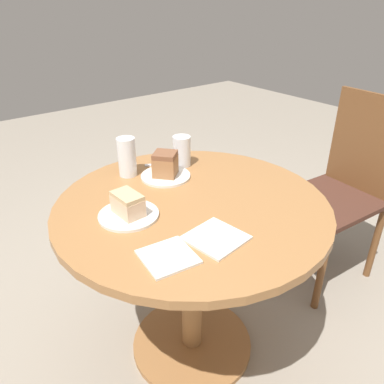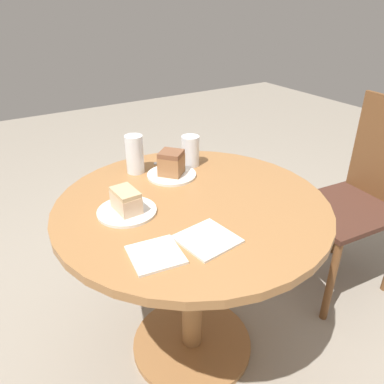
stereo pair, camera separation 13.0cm
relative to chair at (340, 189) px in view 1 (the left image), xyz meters
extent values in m
plane|color=gray|center=(-0.05, -0.93, -0.50)|extent=(8.00, 8.00, 0.00)
cylinder|color=#9E6B3D|center=(-0.05, -0.93, -0.48)|extent=(0.52, 0.52, 0.03)
cylinder|color=#9E6B3D|center=(-0.05, -0.93, -0.13)|extent=(0.08, 0.08, 0.67)
cylinder|color=#9E6B3D|center=(-0.05, -0.93, 0.22)|extent=(0.97, 0.97, 0.03)
cylinder|color=brown|center=(-0.21, -0.28, -0.28)|extent=(0.04, 0.04, 0.44)
cylinder|color=brown|center=(0.16, -0.31, -0.28)|extent=(0.04, 0.04, 0.44)
cylinder|color=brown|center=(-0.17, 0.15, -0.28)|extent=(0.04, 0.04, 0.44)
cylinder|color=brown|center=(0.19, 0.12, -0.28)|extent=(0.04, 0.04, 0.44)
cube|color=#47281E|center=(-0.01, -0.08, -0.04)|extent=(0.44, 0.50, 0.03)
cube|color=brown|center=(0.01, 0.15, 0.22)|extent=(0.39, 0.05, 0.50)
cylinder|color=silver|center=(-0.27, -0.88, 0.24)|extent=(0.20, 0.20, 0.01)
cylinder|color=silver|center=(-0.10, -1.15, 0.24)|extent=(0.20, 0.20, 0.01)
cube|color=#9E6B42|center=(-0.27, -0.88, 0.28)|extent=(0.12, 0.12, 0.08)
cube|color=brown|center=(-0.27, -0.88, 0.33)|extent=(0.12, 0.12, 0.02)
cube|color=beige|center=(-0.10, -1.15, 0.27)|extent=(0.11, 0.07, 0.06)
cube|color=tan|center=(-0.10, -1.15, 0.31)|extent=(0.11, 0.07, 0.01)
cylinder|color=silver|center=(-0.32, -0.76, 0.27)|extent=(0.07, 0.07, 0.07)
cylinder|color=white|center=(-0.32, -0.76, 0.30)|extent=(0.08, 0.08, 0.13)
cylinder|color=silver|center=(-0.38, -0.99, 0.29)|extent=(0.06, 0.06, 0.10)
cylinder|color=white|center=(-0.38, -0.99, 0.31)|extent=(0.07, 0.07, 0.16)
cube|color=silver|center=(0.17, -1.01, 0.24)|extent=(0.18, 0.18, 0.01)
cube|color=silver|center=(-0.37, -0.82, 0.24)|extent=(0.09, 0.15, 0.00)
cube|color=silver|center=(0.16, -1.18, 0.24)|extent=(0.16, 0.16, 0.01)
camera|label=1|loc=(0.85, -1.64, 0.89)|focal=35.00mm
camera|label=2|loc=(0.93, -1.53, 0.89)|focal=35.00mm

